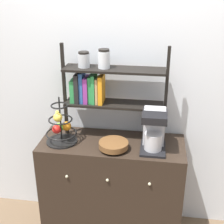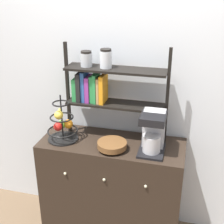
% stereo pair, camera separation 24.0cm
% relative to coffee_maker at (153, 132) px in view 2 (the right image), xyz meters
% --- Properties ---
extents(wall_back, '(7.00, 0.05, 2.60)m').
position_rel_coffee_maker_xyz_m(wall_back, '(-0.33, 0.31, 0.24)').
color(wall_back, silver).
rests_on(wall_back, ground_plane).
extents(sideboard, '(1.17, 0.48, 0.90)m').
position_rel_coffee_maker_xyz_m(sideboard, '(-0.33, 0.03, -0.61)').
color(sideboard, black).
rests_on(sideboard, ground_plane).
extents(coffee_maker, '(0.19, 0.26, 0.32)m').
position_rel_coffee_maker_xyz_m(coffee_maker, '(0.00, 0.00, 0.00)').
color(coffee_maker, black).
rests_on(coffee_maker, sideboard).
extents(fruit_stand, '(0.25, 0.25, 0.39)m').
position_rel_coffee_maker_xyz_m(fruit_stand, '(-0.74, -0.00, -0.03)').
color(fruit_stand, black).
rests_on(fruit_stand, sideboard).
extents(wooden_bowl, '(0.23, 0.23, 0.07)m').
position_rel_coffee_maker_xyz_m(wooden_bowl, '(-0.30, -0.07, -0.12)').
color(wooden_bowl, brown).
rests_on(wooden_bowl, sideboard).
extents(shelf_hutch, '(0.83, 0.20, 0.77)m').
position_rel_coffee_maker_xyz_m(shelf_hutch, '(-0.45, 0.15, 0.29)').
color(shelf_hutch, black).
rests_on(shelf_hutch, sideboard).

